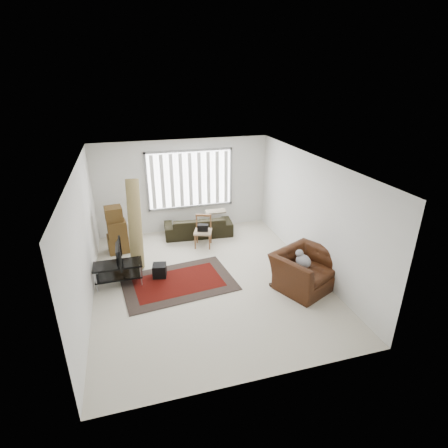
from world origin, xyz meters
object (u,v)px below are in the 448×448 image
at_px(armchair, 305,268).
at_px(side_chair, 203,230).
at_px(moving_boxes, 117,231).
at_px(tv_stand, 118,269).
at_px(sofa, 198,223).

bearing_deg(armchair, side_chair, 98.39).
xyz_separation_m(moving_boxes, side_chair, (2.24, -0.28, -0.11)).
relative_size(tv_stand, sofa, 0.54).
bearing_deg(sofa, armchair, 121.52).
distance_m(side_chair, armchair, 3.08).
bearing_deg(moving_boxes, armchair, -35.97).
distance_m(tv_stand, sofa, 3.07).
relative_size(moving_boxes, side_chair, 1.47).
bearing_deg(sofa, tv_stand, 47.46).
bearing_deg(armchair, tv_stand, 137.93).
xyz_separation_m(sofa, armchair, (1.67, -3.29, 0.10)).
bearing_deg(side_chair, armchair, -37.35).
height_order(sofa, armchair, armchair).
relative_size(side_chair, armchair, 0.53).
xyz_separation_m(side_chair, armchair, (1.69, -2.57, 0.00)).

